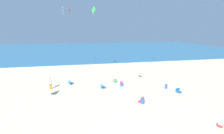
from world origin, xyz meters
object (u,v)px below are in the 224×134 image
at_px(beach_chair_near_camera, 70,83).
at_px(kite_green, 94,10).
at_px(person_5, 121,84).
at_px(kite_red, 69,10).
at_px(person_4, 50,82).
at_px(person_2, 142,101).
at_px(person_1, 115,81).
at_px(person_0, 166,87).
at_px(beach_chair_mid_beach, 103,87).
at_px(cooler_box, 221,125).
at_px(beach_chair_far_right, 179,91).
at_px(kite_orange, 63,7).

height_order(beach_chair_near_camera, kite_green, kite_green).
distance_m(person_5, kite_red, 18.25).
bearing_deg(person_4, person_2, -161.81).
bearing_deg(person_1, person_0, -152.05).
bearing_deg(person_2, person_1, -17.40).
bearing_deg(beach_chair_mid_beach, cooler_box, -71.50).
xyz_separation_m(beach_chair_far_right, kite_green, (-9.42, 10.14, 10.38)).
distance_m(person_1, person_5, 1.66).
bearing_deg(person_1, beach_chair_mid_beach, 100.28).
distance_m(cooler_box, person_1, 13.14).
height_order(person_0, person_5, person_5).
relative_size(beach_chair_far_right, person_1, 0.92).
bearing_deg(kite_red, person_0, -48.47).
bearing_deg(kite_red, beach_chair_near_camera, -88.32).
xyz_separation_m(person_4, kite_green, (6.28, 5.98, 9.72)).
bearing_deg(kite_orange, cooler_box, -56.05).
bearing_deg(person_4, beach_chair_mid_beach, -140.49).
relative_size(beach_chair_mid_beach, person_2, 0.97).
bearing_deg(kite_green, kite_orange, 143.93).
height_order(beach_chair_mid_beach, person_0, person_0).
height_order(beach_chair_mid_beach, cooler_box, beach_chair_mid_beach).
distance_m(person_0, person_5, 5.93).
relative_size(beach_chair_far_right, person_5, 0.87).
xyz_separation_m(beach_chair_mid_beach, kite_orange, (-5.56, 10.75, 11.19)).
height_order(person_2, kite_orange, kite_orange).
distance_m(person_5, kite_orange, 17.30).
relative_size(beach_chair_mid_beach, person_1, 1.05).
height_order(person_0, person_2, person_2).
xyz_separation_m(person_0, person_2, (-4.71, -3.30, 0.05)).
relative_size(beach_chair_far_right, person_2, 0.85).
bearing_deg(kite_green, beach_chair_near_camera, -129.98).
distance_m(beach_chair_mid_beach, kite_orange, 16.48).
relative_size(beach_chair_near_camera, person_5, 1.05).
bearing_deg(person_0, beach_chair_far_right, -120.27).
bearing_deg(beach_chair_near_camera, beach_chair_mid_beach, -66.15).
xyz_separation_m(person_1, kite_green, (-2.47, 5.11, 10.37)).
bearing_deg(kite_red, kite_green, -54.62).
distance_m(person_2, person_4, 11.84).
distance_m(person_0, kite_red, 22.36).
bearing_deg(kite_green, cooler_box, -62.68).
bearing_deg(beach_chair_mid_beach, person_5, -14.27).
bearing_deg(person_5, kite_green, -140.30).
relative_size(beach_chair_near_camera, person_1, 1.12).
height_order(beach_chair_mid_beach, kite_orange, kite_orange).
xyz_separation_m(person_0, kite_orange, (-13.80, 12.34, 11.18)).
height_order(person_4, person_5, person_4).
bearing_deg(person_4, person_1, -126.08).
distance_m(kite_green, kite_orange, 6.40).
distance_m(beach_chair_near_camera, kite_red, 15.32).
distance_m(beach_chair_mid_beach, beach_chair_near_camera, 4.93).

